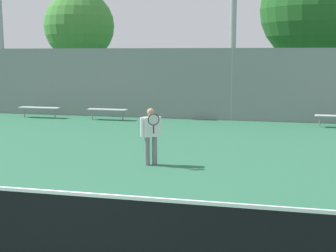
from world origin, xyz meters
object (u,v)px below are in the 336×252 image
bench_adjacent_court (39,108)px  tree_green_tall (314,10)px  bench_by_gate (107,110)px  tennis_player (151,133)px  tennis_net (66,227)px  tree_green_broad (79,26)px

bench_adjacent_court → tree_green_tall: 15.15m
bench_adjacent_court → bench_by_gate: 3.36m
bench_by_gate → tree_green_tall: 12.51m
bench_by_gate → tennis_player: bearing=-62.2°
tennis_net → tree_green_tall: 21.92m
bench_adjacent_court → tree_green_broad: 8.24m
tennis_player → bench_by_gate: 8.95m
bench_by_gate → tree_green_broad: bearing=121.4°
tennis_net → tree_green_tall: bearing=77.5°
tennis_net → tennis_player: size_ratio=6.79×
tennis_net → tennis_player: 6.05m
tennis_net → tennis_player: (-0.38, 6.02, 0.33)m
tree_green_broad → bench_by_gate: bearing=-58.6°
bench_by_gate → tree_green_tall: bearing=37.1°
tennis_net → tree_green_broad: 23.14m
tree_green_tall → bench_adjacent_court: bearing=-151.0°
bench_by_gate → tree_green_broad: tree_green_broad is taller
tennis_net → tree_green_tall: tree_green_tall is taller
tennis_net → bench_adjacent_court: tennis_net is taller
tree_green_tall → tennis_player: bearing=-108.7°
tennis_net → tree_green_broad: size_ratio=1.55×
tennis_net → bench_by_gate: 14.66m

